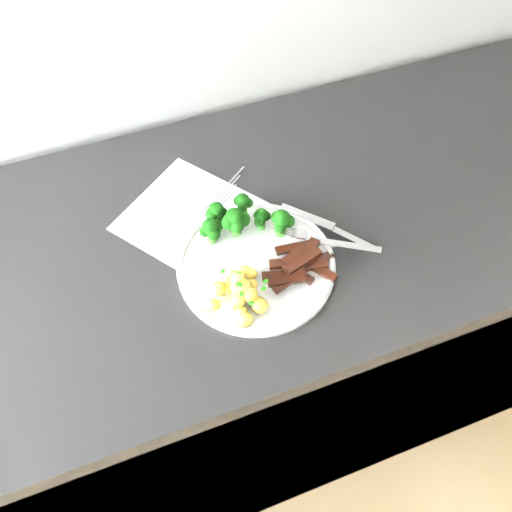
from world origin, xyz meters
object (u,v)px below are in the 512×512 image
at_px(counter, 252,342).
at_px(fork, 329,241).
at_px(beef_strips, 299,265).
at_px(plate, 256,264).
at_px(broccoli, 241,219).
at_px(recipe_paper, 208,226).
at_px(knife, 339,233).
at_px(potatoes, 241,292).

xyz_separation_m(counter, fork, (0.11, -0.08, 0.46)).
xyz_separation_m(beef_strips, fork, (0.06, 0.03, -0.00)).
distance_m(counter, plate, 0.45).
bearing_deg(plate, fork, -2.86).
xyz_separation_m(counter, broccoli, (-0.02, -0.01, 0.48)).
height_order(recipe_paper, broccoli, broccoli).
bearing_deg(knife, potatoes, -162.87).
relative_size(plate, fork, 1.66).
bearing_deg(potatoes, beef_strips, 9.75).
bearing_deg(fork, plate, 177.14).
xyz_separation_m(recipe_paper, plate, (0.05, -0.11, 0.01)).
distance_m(counter, beef_strips, 0.47).
bearing_deg(beef_strips, counter, 111.73).
xyz_separation_m(plate, beef_strips, (0.06, -0.03, 0.01)).
bearing_deg(broccoli, potatoes, -109.63).
distance_m(broccoli, fork, 0.15).
height_order(potatoes, fork, potatoes).
bearing_deg(broccoli, plate, -88.86).
relative_size(potatoes, fork, 0.65).
height_order(recipe_paper, beef_strips, beef_strips).
relative_size(broccoli, potatoes, 1.51).
height_order(counter, recipe_paper, recipe_paper).
relative_size(broccoli, beef_strips, 1.21).
bearing_deg(potatoes, fork, 14.84).
xyz_separation_m(plate, potatoes, (-0.04, -0.05, 0.02)).
height_order(plate, beef_strips, beef_strips).
distance_m(plate, fork, 0.12).
distance_m(potatoes, beef_strips, 0.10).
relative_size(counter, recipe_paper, 6.80).
relative_size(plate, broccoli, 1.68).
distance_m(recipe_paper, beef_strips, 0.18).
distance_m(plate, beef_strips, 0.07).
xyz_separation_m(beef_strips, knife, (0.09, 0.04, -0.01)).
height_order(broccoli, fork, broccoli).
bearing_deg(beef_strips, knife, 24.76).
relative_size(recipe_paper, broccoli, 2.27).
xyz_separation_m(plate, fork, (0.12, -0.01, 0.01)).
relative_size(beef_strips, fork, 0.81).
bearing_deg(recipe_paper, beef_strips, -52.27).
height_order(plate, fork, fork).
bearing_deg(fork, recipe_paper, 146.93).
relative_size(recipe_paper, fork, 2.24).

